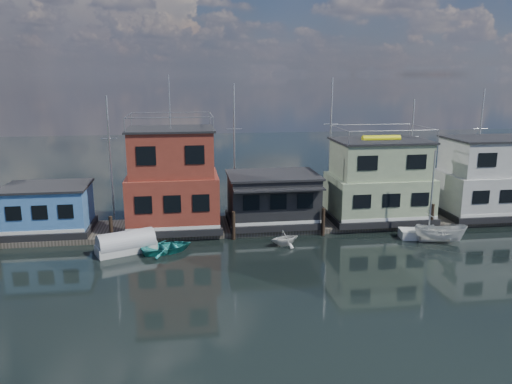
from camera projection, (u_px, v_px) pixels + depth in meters
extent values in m
plane|color=black|center=(316.00, 286.00, 29.71)|extent=(160.00, 160.00, 0.00)
cube|color=#595147|center=(278.00, 224.00, 41.22)|extent=(48.00, 5.00, 0.40)
cube|color=black|center=(50.00, 228.00, 38.63)|extent=(6.40, 4.90, 0.50)
cube|color=#487EC5|center=(48.00, 206.00, 38.23)|extent=(6.00, 4.50, 3.00)
cube|color=black|center=(46.00, 186.00, 37.86)|extent=(6.30, 4.80, 0.16)
cube|color=black|center=(174.00, 223.00, 39.94)|extent=(7.40, 5.90, 0.50)
cube|color=maroon|center=(173.00, 198.00, 39.46)|extent=(7.00, 5.50, 3.74)
cube|color=maroon|center=(171.00, 152.00, 38.63)|extent=(6.30, 4.95, 3.46)
cube|color=black|center=(171.00, 129.00, 38.21)|extent=(6.65, 5.23, 0.16)
cylinder|color=silver|center=(169.00, 102.00, 37.74)|extent=(0.08, 0.08, 4.00)
cube|color=black|center=(272.00, 219.00, 41.05)|extent=(7.40, 5.40, 0.50)
cube|color=black|center=(273.00, 196.00, 40.60)|extent=(7.00, 5.00, 3.40)
cube|color=black|center=(273.00, 175.00, 40.19)|extent=(7.30, 5.30, 0.16)
cube|color=black|center=(279.00, 190.00, 37.63)|extent=(7.00, 1.20, 0.12)
cube|color=black|center=(377.00, 215.00, 42.30)|extent=(8.40, 5.90, 0.50)
cube|color=#95A880|center=(378.00, 194.00, 41.88)|extent=(8.00, 5.50, 3.12)
cube|color=#95A880|center=(380.00, 159.00, 41.19)|extent=(7.20, 4.95, 2.88)
cube|color=black|center=(381.00, 141.00, 40.84)|extent=(7.60, 5.23, 0.16)
cylinder|color=yellow|center=(381.00, 139.00, 40.80)|extent=(3.20, 0.56, 0.56)
cube|color=black|center=(486.00, 210.00, 43.68)|extent=(8.40, 5.90, 0.50)
cube|color=beige|center=(488.00, 190.00, 43.27)|extent=(8.00, 5.50, 3.12)
cube|color=beige|center=(492.00, 156.00, 42.58)|extent=(7.20, 4.95, 2.88)
cube|color=black|center=(494.00, 138.00, 42.23)|extent=(7.60, 5.23, 0.16)
cylinder|color=#2D2116|center=(111.00, 231.00, 36.52)|extent=(0.28, 0.28, 2.20)
cylinder|color=#2D2116|center=(233.00, 226.00, 37.77)|extent=(0.28, 0.28, 2.20)
cylinder|color=#2D2116|center=(323.00, 222.00, 38.73)|extent=(0.28, 0.28, 2.20)
cylinder|color=#2D2116|center=(432.00, 217.00, 39.98)|extent=(0.28, 0.28, 2.20)
cylinder|color=silver|center=(110.00, 156.00, 43.91)|extent=(0.16, 0.16, 10.50)
cylinder|color=silver|center=(109.00, 138.00, 43.54)|extent=(1.40, 0.06, 0.06)
cylinder|color=silver|center=(234.00, 148.00, 45.31)|extent=(0.16, 0.16, 11.50)
cylinder|color=silver|center=(234.00, 129.00, 44.92)|extent=(1.40, 0.06, 0.06)
cylinder|color=silver|center=(330.00, 143.00, 46.50)|extent=(0.16, 0.16, 12.00)
cylinder|color=silver|center=(331.00, 124.00, 46.09)|extent=(1.40, 0.06, 0.06)
cylinder|color=silver|center=(411.00, 152.00, 47.84)|extent=(0.16, 0.16, 10.00)
cylinder|color=silver|center=(412.00, 137.00, 47.50)|extent=(1.40, 0.06, 0.06)
cylinder|color=silver|center=(479.00, 146.00, 48.69)|extent=(0.16, 0.16, 11.00)
cylinder|color=silver|center=(480.00, 129.00, 48.32)|extent=(1.40, 0.06, 0.06)
imported|color=silver|center=(440.00, 233.00, 37.12)|extent=(4.02, 2.50, 1.45)
cube|color=silver|center=(428.00, 234.00, 38.27)|extent=(4.51, 2.08, 0.67)
cylinder|color=silver|center=(432.00, 191.00, 37.48)|extent=(0.12, 0.12, 6.17)
cube|color=silver|center=(430.00, 215.00, 37.93)|extent=(0.25, 1.34, 0.05)
imported|color=silver|center=(285.00, 238.00, 36.55)|extent=(2.68, 2.48, 1.17)
imported|color=teal|center=(167.00, 247.00, 35.23)|extent=(4.26, 3.64, 0.75)
cube|color=beige|center=(126.00, 248.00, 35.22)|extent=(4.37, 2.99, 0.68)
cylinder|color=#ABAAAF|center=(126.00, 242.00, 35.13)|extent=(4.23, 3.01, 1.65)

